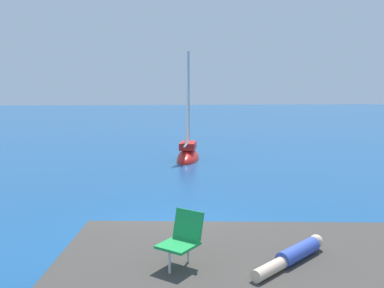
% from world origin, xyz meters
% --- Properties ---
extents(ground_plane, '(160.00, 160.00, 0.00)m').
position_xyz_m(ground_plane, '(0.00, 0.00, 0.00)').
color(ground_plane, navy).
extents(shore_ledge, '(6.52, 3.99, 1.05)m').
position_xyz_m(shore_ledge, '(1.18, -3.70, 0.52)').
color(shore_ledge, '#423D38').
rests_on(shore_ledge, ground).
extents(boulder_seaward, '(1.48, 1.39, 0.73)m').
position_xyz_m(boulder_seaward, '(0.51, -2.27, 0.00)').
color(boulder_seaward, '#3E4130').
rests_on(boulder_seaward, ground).
extents(boulder_inland, '(1.92, 1.88, 1.00)m').
position_xyz_m(boulder_inland, '(1.05, -1.76, 0.00)').
color(boulder_inland, '#383D3C').
rests_on(boulder_inland, ground).
extents(sailboat_near, '(1.64, 3.31, 6.02)m').
position_xyz_m(sailboat_near, '(1.22, 11.17, 0.33)').
color(sailboat_near, red).
rests_on(sailboat_near, ground).
extents(person_sunbather, '(1.43, 1.25, 0.25)m').
position_xyz_m(person_sunbather, '(1.66, -3.97, 1.16)').
color(person_sunbather, '#334CB2').
rests_on(person_sunbather, shore_ledge).
extents(beach_chair, '(0.75, 0.76, 0.80)m').
position_xyz_m(beach_chair, '(-0.01, -3.94, 1.49)').
color(beach_chair, green).
rests_on(beach_chair, shore_ledge).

